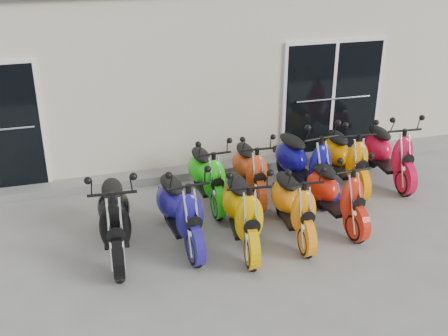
% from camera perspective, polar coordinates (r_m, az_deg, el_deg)
% --- Properties ---
extents(ground, '(80.00, 80.00, 0.00)m').
position_cam_1_polar(ground, '(8.66, 1.11, -6.11)').
color(ground, gray).
rests_on(ground, ground).
extents(building, '(14.00, 6.00, 3.20)m').
position_cam_1_polar(building, '(12.83, -5.84, 11.71)').
color(building, beige).
rests_on(building, ground).
extents(front_step, '(14.00, 0.40, 0.15)m').
position_cam_1_polar(front_step, '(10.35, -2.19, -0.27)').
color(front_step, gray).
rests_on(front_step, ground).
extents(door_left, '(1.07, 0.08, 2.22)m').
position_cam_1_polar(door_left, '(9.85, -20.93, 4.19)').
color(door_left, black).
rests_on(door_left, front_step).
extents(door_right, '(2.02, 0.08, 2.22)m').
position_cam_1_polar(door_right, '(10.93, 10.96, 7.30)').
color(door_right, black).
rests_on(door_right, front_step).
extents(scooter_front_black, '(0.84, 2.00, 1.45)m').
position_cam_1_polar(scooter_front_black, '(7.84, -11.15, -4.03)').
color(scooter_front_black, black).
rests_on(scooter_front_black, ground).
extents(scooter_front_blue, '(0.85, 1.93, 1.39)m').
position_cam_1_polar(scooter_front_blue, '(7.98, -4.51, -3.32)').
color(scooter_front_blue, navy).
rests_on(scooter_front_blue, ground).
extents(scooter_front_orange_a, '(0.91, 1.95, 1.39)m').
position_cam_1_polar(scooter_front_orange_a, '(7.92, 1.92, -3.47)').
color(scooter_front_orange_a, '#E7AA00').
rests_on(scooter_front_orange_a, ground).
extents(scooter_front_orange_b, '(0.77, 1.79, 1.29)m').
position_cam_1_polar(scooter_front_orange_b, '(8.24, 7.13, -2.89)').
color(scooter_front_orange_b, orange).
rests_on(scooter_front_orange_b, ground).
extents(scooter_front_red, '(0.77, 1.82, 1.32)m').
position_cam_1_polar(scooter_front_red, '(8.67, 11.37, -1.67)').
color(scooter_front_red, red).
rests_on(scooter_front_red, ground).
extents(scooter_back_green, '(0.68, 1.76, 1.29)m').
position_cam_1_polar(scooter_back_green, '(9.11, -1.75, 0.08)').
color(scooter_back_green, '#1ED010').
rests_on(scooter_back_green, ground).
extents(scooter_back_red, '(0.75, 1.77, 1.27)m').
position_cam_1_polar(scooter_back_red, '(9.32, 2.70, 0.59)').
color(scooter_back_red, '#D24319').
rests_on(scooter_back_red, ground).
extents(scooter_back_blue, '(0.97, 2.04, 1.45)m').
position_cam_1_polar(scooter_back_blue, '(9.50, 8.22, 1.41)').
color(scooter_back_blue, '#0E0B83').
rests_on(scooter_back_blue, ground).
extents(scooter_back_yellow, '(0.80, 1.91, 1.38)m').
position_cam_1_polar(scooter_back_yellow, '(9.89, 12.30, 1.81)').
color(scooter_back_yellow, '#FC8D00').
rests_on(scooter_back_yellow, ground).
extents(scooter_back_extra, '(0.80, 1.91, 1.38)m').
position_cam_1_polar(scooter_back_extra, '(10.30, 16.49, 2.28)').
color(scooter_back_extra, red).
rests_on(scooter_back_extra, ground).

